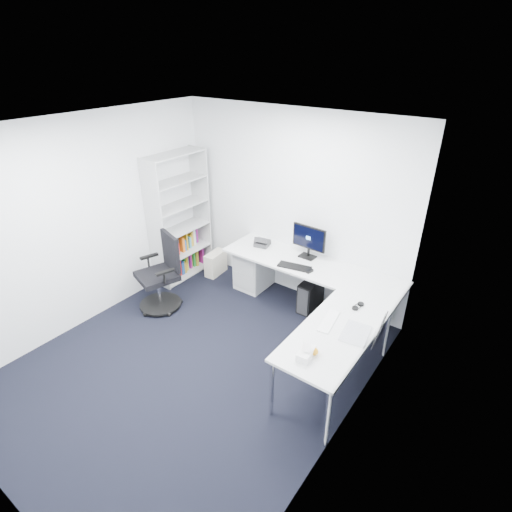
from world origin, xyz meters
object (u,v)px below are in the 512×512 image
Objects in this scene: task_chair at (157,274)px; l_desk at (296,299)px; bookshelf at (179,217)px; laptop at (357,324)px; monitor at (308,242)px.

l_desk is at bearing 43.90° from task_chair.
laptop is (3.27, -0.72, -0.13)m from bookshelf.
monitor is 1.72m from laptop.
monitor reaches higher than task_chair.
l_desk is 6.69× the size of laptop.
l_desk is at bearing 140.22° from laptop.
l_desk is 1.38m from laptop.
laptop is (1.10, -0.67, 0.51)m from l_desk.
task_chair is at bearing -137.54° from monitor.
bookshelf is at bearing 133.50° from task_chair.
monitor is (2.04, 0.46, -0.02)m from bookshelf.
l_desk is 2.31× the size of task_chair.
bookshelf reaches higher than laptop.
bookshelf is 2.09m from monitor.
monitor reaches higher than laptop.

